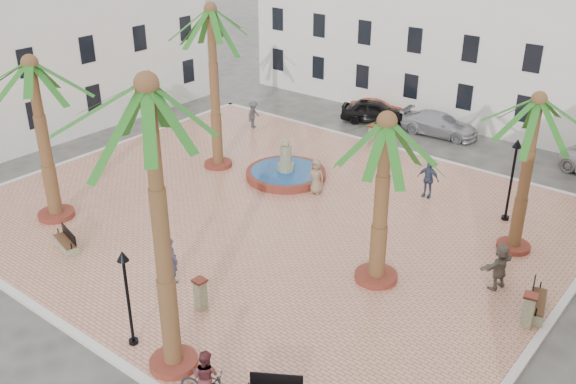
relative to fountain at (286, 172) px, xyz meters
name	(u,v)px	position (x,y,z in m)	size (l,w,h in m)	color
ground	(271,217)	(2.07, -3.66, -0.44)	(120.00, 120.00, 0.00)	#56544F
plaza	(271,215)	(2.07, -3.66, -0.37)	(26.00, 22.00, 0.15)	tan
kerb_n	(391,147)	(2.07, 7.34, -0.36)	(26.30, 0.30, 0.16)	silver
kerb_s	(70,330)	(2.07, -14.66, -0.36)	(26.30, 0.30, 0.16)	silver
kerb_e	(551,321)	(15.07, -3.66, -0.36)	(0.30, 22.30, 0.16)	silver
kerb_w	(101,151)	(-10.93, -3.66, -0.36)	(0.30, 22.30, 0.16)	silver
building_north	(465,42)	(2.07, 16.33, 4.32)	(30.40, 7.40, 9.50)	white
building_west	(29,51)	(-16.93, -3.66, 4.57)	(6.40, 24.40, 10.00)	white
fountain	(286,172)	(0.00, 0.00, 0.00)	(4.19, 4.19, 2.17)	brown
palm_nw	(211,27)	(-3.90, -1.09, 7.27)	(4.93, 4.93, 8.78)	brown
palm_sw	(33,83)	(-5.60, -10.10, 6.10)	(5.39, 5.39, 7.63)	brown
palm_s	(150,118)	(6.34, -13.66, 8.09)	(5.08, 5.08, 9.67)	brown
palm_e	(385,144)	(8.79, -5.30, 5.39)	(5.46, 5.46, 6.91)	brown
palm_ne	(536,118)	(12.13, 0.35, 5.55)	(4.58, 4.58, 6.91)	brown
bench_s	(66,244)	(-2.70, -11.54, -0.05)	(1.74, 0.90, 0.88)	gray
bench_e	(536,305)	(14.45, -3.53, -0.01)	(1.03, 1.98, 1.00)	gray
lamppost_s	(126,282)	(4.45, -13.76, 2.16)	(0.39, 0.39, 3.62)	black
lamppost_e	(514,166)	(10.85, 2.69, 2.39)	(0.43, 0.43, 3.96)	black
bollard_se	(200,294)	(4.84, -10.95, 0.36)	(0.48, 0.48, 1.26)	gray
bollard_n	(373,137)	(1.44, 6.26, 0.48)	(0.64, 0.64, 1.50)	gray
bollard_e	(528,310)	(14.47, -4.57, 0.39)	(0.56, 0.56, 1.31)	gray
cyclist_a	(171,260)	(2.67, -10.39, 0.67)	(0.70, 0.46, 1.93)	#34364B
cyclist_b	(205,376)	(8.24, -14.06, 0.60)	(0.87, 0.67, 1.78)	#592429
pedestrian_fountain_a	(316,177)	(2.34, -0.51, 0.60)	(0.87, 0.57, 1.79)	#8A7358
pedestrian_fountain_b	(428,179)	(6.86, 2.60, 0.65)	(1.11, 0.46, 1.89)	#36425C
pedestrian_north	(253,114)	(-6.41, 4.72, 0.59)	(1.14, 0.65, 1.76)	#444548
pedestrian_east	(500,266)	(12.73, -2.91, 0.66)	(1.77, 0.56, 1.91)	#6C6154
car_black	(375,111)	(-1.15, 10.73, 0.30)	(1.76, 4.37, 1.49)	black
car_red	(376,110)	(-1.41, 11.29, 0.18)	(1.32, 3.78, 1.25)	#A32605
car_silver	(439,124)	(3.20, 11.24, 0.25)	(1.94, 4.78, 1.39)	#B2B2BB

